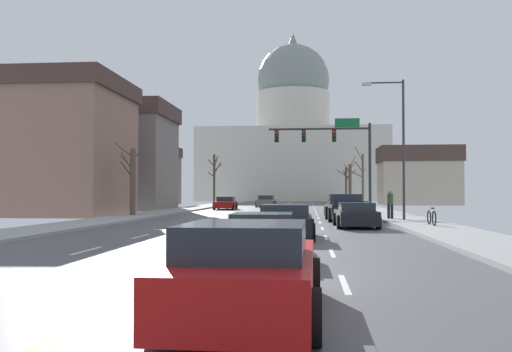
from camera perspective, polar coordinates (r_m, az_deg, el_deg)
ground at (r=29.45m, az=-0.22°, el=-4.88°), size 20.00×180.00×0.20m
signal_gantry at (r=43.60m, az=7.95°, el=3.23°), size 7.91×0.41×7.24m
street_lamp_right at (r=32.40m, az=14.29°, el=3.96°), size 2.40×0.24×7.87m
capitol_building at (r=109.73m, az=3.83°, el=3.19°), size 34.78×23.68×33.12m
sedan_near_00 at (r=38.95m, az=8.64°, el=-3.30°), size 2.17×4.52×1.14m
pickup_truck_near_01 at (r=33.25m, az=9.18°, el=-3.30°), size 2.37×5.48×1.56m
sedan_near_02 at (r=27.13m, az=10.15°, el=-3.99°), size 2.04×4.66×1.19m
sedan_near_03 at (r=20.41m, az=3.05°, el=-4.72°), size 2.13×4.43×1.24m
sedan_near_04 at (r=14.69m, az=0.71°, el=-6.14°), size 2.02×4.70×1.14m
sedan_near_05 at (r=7.62m, az=-0.80°, el=-9.81°), size 2.00×4.54×1.29m
sedan_oncoming_00 at (r=53.99m, az=-3.13°, el=-2.81°), size 2.09×4.68×1.22m
sedan_oncoming_01 at (r=62.93m, az=1.03°, el=-2.62°), size 2.15×4.44×1.29m
flank_building_00 at (r=43.80m, az=-22.06°, el=2.84°), size 13.70×9.73×9.93m
flank_building_01 at (r=76.51m, az=-11.24°, el=0.06°), size 8.76×6.56×7.72m
flank_building_02 at (r=54.74m, az=-16.05°, el=1.91°), size 14.47×8.88×9.93m
flank_building_03 at (r=74.79m, az=16.28°, el=0.06°), size 10.11×6.80×7.51m
bare_tree_00 at (r=79.98m, az=9.18°, el=-0.75°), size 2.73×1.93×5.04m
bare_tree_01 at (r=64.18m, az=-4.29°, el=-0.16°), size 1.58×2.16×5.85m
bare_tree_02 at (r=69.28m, az=9.58°, el=-0.72°), size 1.70×2.11×5.88m
bare_tree_03 at (r=38.36m, az=-12.53°, el=-0.43°), size 1.71×1.12×4.87m
bare_tree_04 at (r=60.65m, az=10.79°, el=-0.23°), size 2.07×0.97×6.44m
pedestrian_00 at (r=33.33m, az=13.56°, el=-2.66°), size 0.35×0.34×1.67m
bicycle_parked at (r=27.40m, az=17.51°, el=-4.07°), size 0.12×1.77×0.85m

